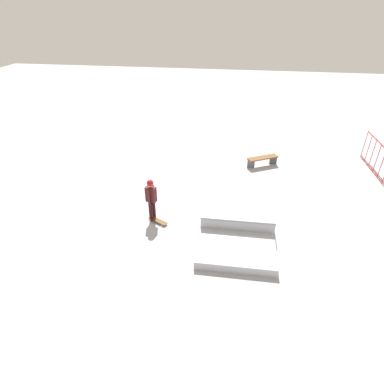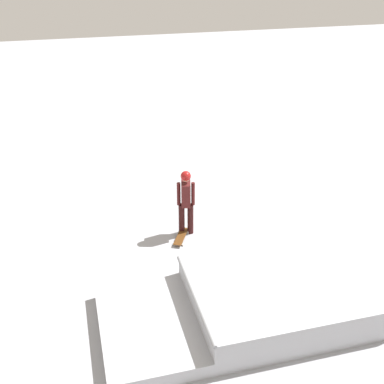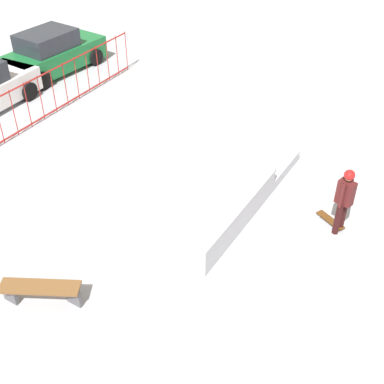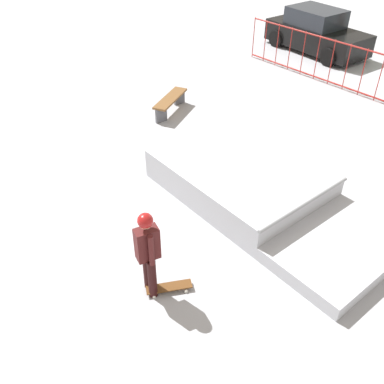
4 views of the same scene
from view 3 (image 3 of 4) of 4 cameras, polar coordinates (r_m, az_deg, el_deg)
ground_plane at (r=12.61m, az=1.95°, el=-2.51°), size 60.00×60.00×0.00m
skate_ramp at (r=12.79m, az=1.54°, el=-0.07°), size 5.43×2.66×0.74m
skater at (r=12.01m, az=16.76°, el=-0.51°), size 0.43×0.42×1.73m
skateboard at (r=12.76m, az=15.25°, el=-3.06°), size 0.54×0.80×0.09m
perimeter_fence at (r=16.22m, az=-20.10°, el=7.96°), size 12.22×0.49×1.50m
park_bench at (r=10.72m, az=-16.64°, el=-10.51°), size 1.12×1.59×0.48m
parked_car_green at (r=20.63m, az=-15.43°, el=14.77°), size 4.19×2.10×1.60m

